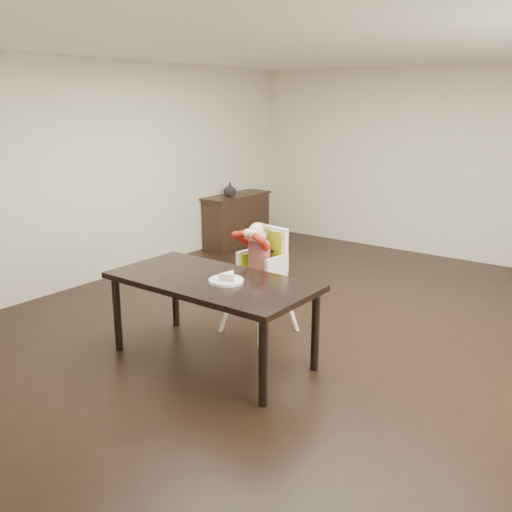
{
  "coord_description": "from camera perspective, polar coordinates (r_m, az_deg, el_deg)",
  "views": [
    {
      "loc": [
        2.79,
        -4.6,
        2.22
      ],
      "look_at": [
        -0.24,
        -0.58,
        0.84
      ],
      "focal_mm": 40.0,
      "sensor_mm": 36.0,
      "label": 1
    }
  ],
  "objects": [
    {
      "name": "ground",
      "position": [
        5.82,
        5.39,
        -7.16
      ],
      "size": [
        7.0,
        7.0,
        0.0
      ],
      "primitive_type": "plane",
      "color": "black",
      "rests_on": "ground"
    },
    {
      "name": "room_walls",
      "position": [
        5.39,
        5.89,
        11.37
      ],
      "size": [
        6.02,
        7.02,
        2.71
      ],
      "color": "beige",
      "rests_on": "ground"
    },
    {
      "name": "dining_table",
      "position": [
        4.9,
        -4.45,
        -3.15
      ],
      "size": [
        1.8,
        0.9,
        0.75
      ],
      "color": "black",
      "rests_on": "ground"
    },
    {
      "name": "high_chair",
      "position": [
        5.49,
        0.48,
        0.08
      ],
      "size": [
        0.51,
        0.51,
        1.1
      ],
      "rotation": [
        0.0,
        0.0,
        -0.12
      ],
      "color": "white",
      "rests_on": "ground"
    },
    {
      "name": "plate",
      "position": [
        4.76,
        -2.91,
        -2.32
      ],
      "size": [
        0.34,
        0.34,
        0.08
      ],
      "rotation": [
        0.0,
        0.0,
        -0.18
      ],
      "color": "white",
      "rests_on": "dining_table"
    },
    {
      "name": "sideboard",
      "position": [
        9.04,
        -1.94,
        3.7
      ],
      "size": [
        0.44,
        1.26,
        0.79
      ],
      "color": "black",
      "rests_on": "ground"
    },
    {
      "name": "vase",
      "position": [
        8.83,
        -2.64,
        6.66
      ],
      "size": [
        0.2,
        0.21,
        0.2
      ],
      "primitive_type": "imported",
      "rotation": [
        0.0,
        0.0,
        0.02
      ],
      "color": "#99999E",
      "rests_on": "sideboard"
    }
  ]
}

